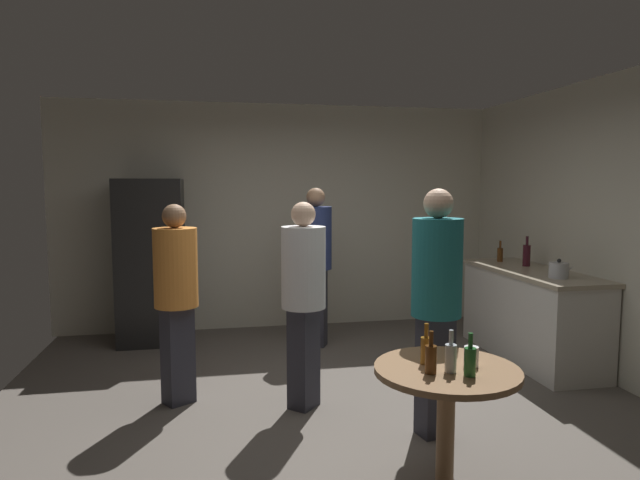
% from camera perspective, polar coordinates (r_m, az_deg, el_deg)
% --- Properties ---
extents(ground_plane, '(5.20, 5.20, 0.10)m').
position_cam_1_polar(ground_plane, '(4.46, 0.32, -17.83)').
color(ground_plane, '#5B544C').
extents(wall_back, '(5.32, 0.06, 2.70)m').
position_cam_1_polar(wall_back, '(6.70, -4.07, 2.44)').
color(wall_back, beige).
rests_on(wall_back, ground_plane).
extents(wall_side_right, '(0.06, 5.20, 2.70)m').
position_cam_1_polar(wall_side_right, '(5.29, 29.54, 0.84)').
color(wall_side_right, beige).
rests_on(wall_side_right, ground_plane).
extents(refrigerator, '(0.70, 0.68, 1.80)m').
position_cam_1_polar(refrigerator, '(6.30, -17.16, -2.12)').
color(refrigerator, black).
rests_on(refrigerator, ground_plane).
extents(kitchen_counter, '(0.64, 1.76, 0.90)m').
position_cam_1_polar(kitchen_counter, '(5.89, 21.08, -7.21)').
color(kitchen_counter, beige).
rests_on(kitchen_counter, ground_plane).
extents(kettle, '(0.24, 0.17, 0.18)m').
position_cam_1_polar(kettle, '(5.37, 23.62, -2.90)').
color(kettle, '#B2B2B7').
rests_on(kettle, kitchen_counter).
extents(wine_bottle_on_counter, '(0.08, 0.08, 0.31)m').
position_cam_1_polar(wine_bottle_on_counter, '(6.02, 20.72, -1.45)').
color(wine_bottle_on_counter, '#3F141E').
rests_on(wine_bottle_on_counter, kitchen_counter).
extents(beer_bottle_on_counter, '(0.06, 0.06, 0.23)m').
position_cam_1_polar(beer_bottle_on_counter, '(6.29, 18.24, -1.40)').
color(beer_bottle_on_counter, '#593314').
rests_on(beer_bottle_on_counter, kitchen_counter).
extents(foreground_table, '(0.80, 0.80, 0.73)m').
position_cam_1_polar(foreground_table, '(3.20, 13.03, -14.57)').
color(foreground_table, olive).
rests_on(foreground_table, ground_plane).
extents(beer_bottle_amber, '(0.06, 0.06, 0.23)m').
position_cam_1_polar(beer_bottle_amber, '(3.17, 10.99, -11.09)').
color(beer_bottle_amber, '#8C5919').
rests_on(beer_bottle_amber, foreground_table).
extents(beer_bottle_brown, '(0.06, 0.06, 0.23)m').
position_cam_1_polar(beer_bottle_brown, '(3.02, 11.47, -11.96)').
color(beer_bottle_brown, '#593314').
rests_on(beer_bottle_brown, foreground_table).
extents(beer_bottle_green, '(0.06, 0.06, 0.23)m').
position_cam_1_polar(beer_bottle_green, '(3.03, 15.36, -12.00)').
color(beer_bottle_green, '#26662D').
rests_on(beer_bottle_green, foreground_table).
extents(beer_bottle_clear, '(0.06, 0.06, 0.23)m').
position_cam_1_polar(beer_bottle_clear, '(3.07, 13.45, -11.75)').
color(beer_bottle_clear, silver).
rests_on(beer_bottle_clear, foreground_table).
extents(plastic_cup_white, '(0.08, 0.08, 0.11)m').
position_cam_1_polar(plastic_cup_white, '(3.20, 15.47, -11.60)').
color(plastic_cup_white, white).
rests_on(plastic_cup_white, foreground_table).
extents(person_in_white_shirt, '(0.48, 0.48, 1.61)m').
position_cam_1_polar(person_in_white_shirt, '(4.22, -1.73, -5.13)').
color(person_in_white_shirt, '#2D2D38').
rests_on(person_in_white_shirt, ground_plane).
extents(person_in_orange_shirt, '(0.47, 0.47, 1.59)m').
position_cam_1_polar(person_in_orange_shirt, '(4.45, -14.75, -4.91)').
color(person_in_orange_shirt, '#2D2D38').
rests_on(person_in_orange_shirt, ground_plane).
extents(person_in_teal_shirt, '(0.41, 0.41, 1.71)m').
position_cam_1_polar(person_in_teal_shirt, '(3.82, 12.03, -5.40)').
color(person_in_teal_shirt, '#2D2D38').
rests_on(person_in_teal_shirt, ground_plane).
extents(person_in_navy_shirt, '(0.45, 0.45, 1.71)m').
position_cam_1_polar(person_in_navy_shirt, '(5.84, -0.45, -1.48)').
color(person_in_navy_shirt, '#2D2D38').
rests_on(person_in_navy_shirt, ground_plane).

